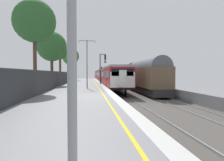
# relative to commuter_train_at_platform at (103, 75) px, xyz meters

# --- Properties ---
(ground) EXTENTS (17.40, 110.00, 1.21)m
(ground) POSITION_rel_commuter_train_at_platform_xyz_m (0.54, -36.99, -1.88)
(ground) COLOR gray
(commuter_train_at_platform) EXTENTS (2.83, 62.12, 3.81)m
(commuter_train_at_platform) POSITION_rel_commuter_train_at_platform_xyz_m (0.00, 0.00, 0.00)
(commuter_train_at_platform) COLOR maroon
(commuter_train_at_platform) RESTS_ON ground
(freight_train_adjacent_track) EXTENTS (2.60, 40.97, 4.54)m
(freight_train_adjacent_track) POSITION_rel_commuter_train_at_platform_xyz_m (4.00, -12.09, 0.21)
(freight_train_adjacent_track) COLOR #232326
(freight_train_adjacent_track) RESTS_ON ground
(signal_gantry) EXTENTS (1.10, 0.24, 4.94)m
(signal_gantry) POSITION_rel_commuter_train_at_platform_xyz_m (-1.47, -18.11, 1.82)
(signal_gantry) COLOR #47474C
(signal_gantry) RESTS_ON ground
(speed_limit_sign) EXTENTS (0.59, 0.08, 2.77)m
(speed_limit_sign) POSITION_rel_commuter_train_at_platform_xyz_m (-1.85, -22.54, 0.50)
(speed_limit_sign) COLOR #59595B
(speed_limit_sign) RESTS_ON ground
(platform_lamp_mid) EXTENTS (2.00, 0.20, 5.47)m
(platform_lamp_mid) POSITION_rel_commuter_train_at_platform_xyz_m (-3.79, -29.14, 1.97)
(platform_lamp_mid) COLOR #93999E
(platform_lamp_mid) RESTS_ON ground
(platform_back_fence) EXTENTS (0.07, 99.00, 1.96)m
(platform_back_fence) POSITION_rel_commuter_train_at_platform_xyz_m (-7.55, -36.99, -0.25)
(platform_back_fence) COLOR #282B2D
(platform_back_fence) RESTS_ON ground
(background_tree_left) EXTENTS (3.06, 3.06, 7.63)m
(background_tree_left) POSITION_rel_commuter_train_at_platform_xyz_m (-9.55, -9.42, 4.66)
(background_tree_left) COLOR #473323
(background_tree_left) RESTS_ON ground
(background_tree_centre) EXTENTS (4.32, 4.32, 7.78)m
(background_tree_centre) POSITION_rel_commuter_train_at_platform_xyz_m (-8.92, -21.69, 4.25)
(background_tree_centre) COLOR #473323
(background_tree_centre) RESTS_ON ground
(background_tree_right) EXTENTS (4.29, 4.29, 8.24)m
(background_tree_right) POSITION_rel_commuter_train_at_platform_xyz_m (-8.35, 1.15, 4.65)
(background_tree_right) COLOR #473323
(background_tree_right) RESTS_ON ground
(background_tree_back) EXTENTS (3.96, 3.96, 8.56)m
(background_tree_back) POSITION_rel_commuter_train_at_platform_xyz_m (-8.65, -32.59, 5.19)
(background_tree_back) COLOR #473323
(background_tree_back) RESTS_ON ground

